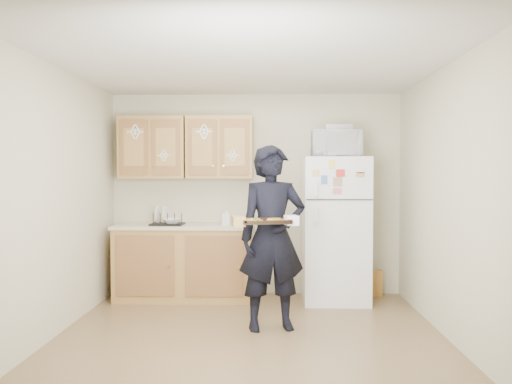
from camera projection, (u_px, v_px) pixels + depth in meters
floor at (250, 340)px, 4.52m from camera, size 3.60×3.60×0.00m
ceiling at (250, 62)px, 4.43m from camera, size 3.60×3.60×0.00m
wall_back at (256, 194)px, 6.27m from camera, size 3.60×0.04×2.50m
wall_front at (236, 221)px, 2.68m from camera, size 3.60×0.04×2.50m
wall_left at (52, 202)px, 4.53m from camera, size 0.04×3.60×2.50m
wall_right at (452, 202)px, 4.42m from camera, size 0.04×3.60×2.50m
refrigerator at (335, 229)px, 5.89m from camera, size 0.75×0.70×1.70m
base_cabinet at (184, 263)px, 6.01m from camera, size 1.60×0.60×0.86m
countertop at (184, 226)px, 5.99m from camera, size 1.64×0.64×0.04m
upper_cab_left at (153, 148)px, 6.10m from camera, size 0.80×0.33×0.75m
upper_cab_right at (220, 148)px, 6.08m from camera, size 0.80×0.33×0.75m
cereal_box at (374, 283)px, 6.14m from camera, size 0.20×0.07×0.32m
person at (272, 237)px, 4.81m from camera, size 0.73×0.56×1.78m
baking_tray at (265, 222)px, 4.51m from camera, size 0.49×0.40×0.04m
pizza_front_left at (256, 221)px, 4.42m from camera, size 0.14×0.14×0.02m
pizza_front_right at (278, 221)px, 4.46m from camera, size 0.14×0.14×0.02m
pizza_back_left at (253, 220)px, 4.56m from camera, size 0.14×0.14×0.02m
pizza_back_right at (274, 219)px, 4.60m from camera, size 0.14×0.14×0.02m
microwave at (336, 144)px, 5.80m from camera, size 0.57×0.39×0.31m
foil_pan at (338, 128)px, 5.83m from camera, size 0.31×0.22×0.07m
dish_rack at (167, 218)px, 5.92m from camera, size 0.39×0.29×0.15m
bowl at (172, 221)px, 5.92m from camera, size 0.30×0.30×0.06m
soap_bottle at (226, 216)px, 5.92m from camera, size 0.09×0.10×0.21m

